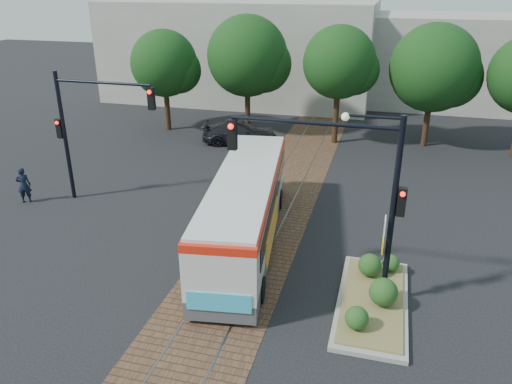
{
  "coord_description": "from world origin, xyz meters",
  "views": [
    {
      "loc": [
        4.67,
        -14.87,
        9.7
      ],
      "look_at": [
        -0.26,
        3.31,
        1.6
      ],
      "focal_mm": 35.0,
      "sensor_mm": 36.0,
      "label": 1
    }
  ],
  "objects_px": {
    "signal_pole_left": "(84,121)",
    "parked_car": "(240,133)",
    "traffic_island": "(374,294)",
    "officer": "(24,185)",
    "signal_pole_main": "(353,180)",
    "city_bus": "(245,206)"
  },
  "relations": [
    {
      "from": "city_bus",
      "to": "signal_pole_left",
      "type": "distance_m",
      "value": 8.62
    },
    {
      "from": "traffic_island",
      "to": "signal_pole_main",
      "type": "xyz_separation_m",
      "value": [
        -0.96,
        0.09,
        3.83
      ]
    },
    {
      "from": "signal_pole_left",
      "to": "parked_car",
      "type": "relative_size",
      "value": 1.27
    },
    {
      "from": "parked_car",
      "to": "city_bus",
      "type": "bearing_deg",
      "value": -176.6
    },
    {
      "from": "parked_car",
      "to": "traffic_island",
      "type": "bearing_deg",
      "value": -163.49
    },
    {
      "from": "signal_pole_left",
      "to": "city_bus",
      "type": "bearing_deg",
      "value": -14.42
    },
    {
      "from": "signal_pole_left",
      "to": "parked_car",
      "type": "height_order",
      "value": "signal_pole_left"
    },
    {
      "from": "traffic_island",
      "to": "parked_car",
      "type": "relative_size",
      "value": 1.1
    },
    {
      "from": "signal_pole_left",
      "to": "officer",
      "type": "xyz_separation_m",
      "value": [
        -2.97,
        -1.06,
        -3.01
      ]
    },
    {
      "from": "traffic_island",
      "to": "parked_car",
      "type": "distance_m",
      "value": 17.71
    },
    {
      "from": "traffic_island",
      "to": "parked_car",
      "type": "height_order",
      "value": "parked_car"
    },
    {
      "from": "city_bus",
      "to": "signal_pole_left",
      "type": "xyz_separation_m",
      "value": [
        -8.05,
        2.07,
        2.27
      ]
    },
    {
      "from": "officer",
      "to": "parked_car",
      "type": "bearing_deg",
      "value": -148.9
    },
    {
      "from": "officer",
      "to": "parked_car",
      "type": "height_order",
      "value": "officer"
    },
    {
      "from": "parked_car",
      "to": "officer",
      "type": "bearing_deg",
      "value": 133.67
    },
    {
      "from": "signal_pole_main",
      "to": "officer",
      "type": "bearing_deg",
      "value": 166.17
    },
    {
      "from": "signal_pole_main",
      "to": "signal_pole_left",
      "type": "height_order",
      "value": "signal_pole_main"
    },
    {
      "from": "city_bus",
      "to": "traffic_island",
      "type": "bearing_deg",
      "value": -36.78
    },
    {
      "from": "city_bus",
      "to": "parked_car",
      "type": "relative_size",
      "value": 2.31
    },
    {
      "from": "city_bus",
      "to": "signal_pole_main",
      "type": "xyz_separation_m",
      "value": [
        4.18,
        -2.73,
        2.56
      ]
    },
    {
      "from": "signal_pole_left",
      "to": "signal_pole_main",
      "type": "bearing_deg",
      "value": -21.45
    },
    {
      "from": "city_bus",
      "to": "signal_pole_main",
      "type": "distance_m",
      "value": 5.61
    }
  ]
}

